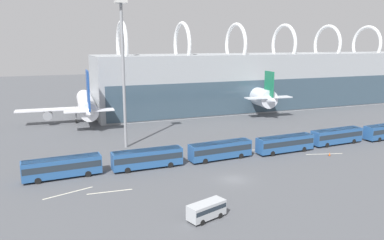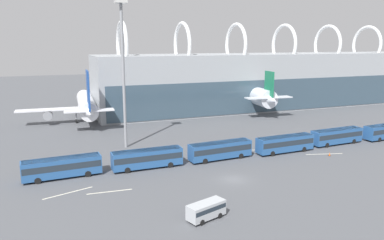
% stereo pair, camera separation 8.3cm
% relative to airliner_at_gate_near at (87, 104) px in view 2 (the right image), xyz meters
% --- Properties ---
extents(ground_plane, '(440.00, 440.00, 0.00)m').
position_rel_airliner_at_gate_near_xyz_m(ground_plane, '(16.96, -54.30, -4.87)').
color(ground_plane, '#515459').
extents(terminal_building, '(144.72, 21.77, 27.73)m').
position_rel_airliner_at_gate_near_xyz_m(terminal_building, '(75.07, 4.21, 4.40)').
color(terminal_building, '#9EA3A8').
rests_on(terminal_building, ground_plane).
extents(airliner_at_gate_near, '(36.13, 33.94, 14.98)m').
position_rel_airliner_at_gate_near_xyz_m(airliner_at_gate_near, '(0.00, 0.00, 0.00)').
color(airliner_at_gate_near, white).
rests_on(airliner_at_gate_near, ground_plane).
extents(airliner_at_gate_far, '(42.54, 42.66, 13.57)m').
position_rel_airliner_at_gate_near_xyz_m(airliner_at_gate_far, '(50.39, 1.91, 0.68)').
color(airliner_at_gate_far, silver).
rests_on(airliner_at_gate_far, ground_plane).
extents(shuttle_bus_0, '(12.34, 3.31, 3.29)m').
position_rel_airliner_at_gate_near_xyz_m(shuttle_bus_0, '(-8.43, -43.55, -2.94)').
color(shuttle_bus_0, '#285693').
rests_on(shuttle_bus_0, ground_plane).
extents(shuttle_bus_1, '(12.25, 2.84, 3.29)m').
position_rel_airliner_at_gate_near_xyz_m(shuttle_bus_1, '(5.54, -43.89, -2.94)').
color(shuttle_bus_1, '#285693').
rests_on(shuttle_bus_1, ground_plane).
extents(shuttle_bus_2, '(12.36, 3.42, 3.29)m').
position_rel_airliner_at_gate_near_xyz_m(shuttle_bus_2, '(19.51, -43.88, -2.94)').
color(shuttle_bus_2, '#285693').
rests_on(shuttle_bus_2, ground_plane).
extents(shuttle_bus_3, '(12.32, 3.17, 3.29)m').
position_rel_airliner_at_gate_near_xyz_m(shuttle_bus_3, '(33.47, -44.38, -2.94)').
color(shuttle_bus_3, '#285693').
rests_on(shuttle_bus_3, ground_plane).
extents(shuttle_bus_4, '(12.34, 3.28, 3.29)m').
position_rel_airliner_at_gate_near_xyz_m(shuttle_bus_4, '(47.44, -43.24, -2.94)').
color(shuttle_bus_4, '#285693').
rests_on(shuttle_bus_4, ground_plane).
extents(service_van_foreground, '(5.38, 3.38, 2.17)m').
position_rel_airliner_at_gate_near_xyz_m(service_van_foreground, '(7.43, -65.22, -3.59)').
color(service_van_foreground, '#B2B7BC').
rests_on(service_van_foreground, ground_plane).
extents(floodlight_mast, '(2.27, 2.27, 29.50)m').
position_rel_airliner_at_gate_near_xyz_m(floodlight_mast, '(4.76, -29.17, 12.93)').
color(floodlight_mast, gray).
rests_on(floodlight_mast, ground_plane).
extents(lane_stripe_0, '(7.24, 2.24, 0.01)m').
position_rel_airliner_at_gate_near_xyz_m(lane_stripe_0, '(40.02, -48.24, -4.87)').
color(lane_stripe_0, silver).
rests_on(lane_stripe_0, ground_plane).
extents(lane_stripe_1, '(6.55, 0.71, 0.01)m').
position_rel_airliner_at_gate_near_xyz_m(lane_stripe_1, '(-2.32, -52.12, -4.87)').
color(lane_stripe_1, silver).
rests_on(lane_stripe_1, ground_plane).
extents(lane_stripe_2, '(8.22, 0.99, 0.01)m').
position_rel_airliner_at_gate_near_xyz_m(lane_stripe_2, '(29.77, -40.84, -4.87)').
color(lane_stripe_2, silver).
rests_on(lane_stripe_2, ground_plane).
extents(lane_stripe_3, '(7.17, 2.55, 0.01)m').
position_rel_airliner_at_gate_near_xyz_m(lane_stripe_3, '(-7.99, -50.41, -4.87)').
color(lane_stripe_3, silver).
rests_on(lane_stripe_3, ground_plane).
extents(traffic_cone_1, '(0.45, 0.45, 0.71)m').
position_rel_airliner_at_gate_near_xyz_m(traffic_cone_1, '(40.15, -49.56, -4.53)').
color(traffic_cone_1, black).
rests_on(traffic_cone_1, ground_plane).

